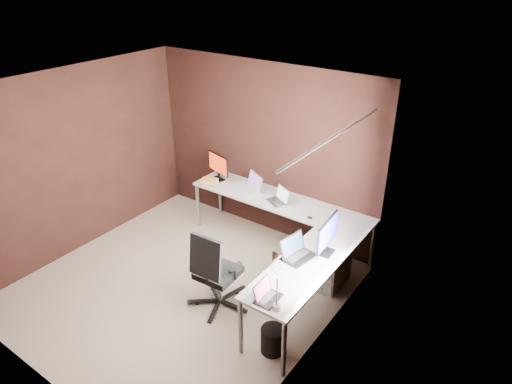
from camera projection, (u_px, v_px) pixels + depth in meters
room at (200, 203)px, 5.01m from camera, size 3.60×3.60×2.50m
desk at (284, 226)px, 5.73m from camera, size 2.65×2.25×0.73m
drawer_pedestal at (328, 262)px, 5.68m from camera, size 0.42×0.50×0.60m
monitor_left at (218, 165)px, 6.71m from camera, size 0.44×0.18×0.40m
monitor_right at (327, 234)px, 5.01m from camera, size 0.14×0.52×0.43m
laptop_white at (251, 187)px, 6.45m from camera, size 0.45×0.40×0.24m
laptop_silver at (279, 199)px, 6.15m from camera, size 0.37×0.33×0.20m
laptop_black_big at (296, 252)px, 5.03m from camera, size 0.32×0.40×0.24m
laptop_black_small at (266, 295)px, 4.42m from camera, size 0.21×0.28×0.19m
book_stack at (209, 182)px, 6.65m from camera, size 0.28×0.25×0.08m
mouse_left at (212, 185)px, 6.61m from camera, size 0.09×0.06×0.03m
mouse_corner at (310, 218)px, 5.78m from camera, size 0.09×0.07×0.03m
desk_lamp at (275, 274)px, 4.22m from camera, size 0.18×0.21×0.55m
office_chair at (217, 285)px, 5.29m from camera, size 0.58×0.58×1.03m
wastebasket at (273, 340)px, 4.74m from camera, size 0.32×0.32×0.29m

